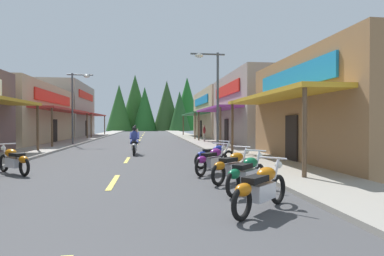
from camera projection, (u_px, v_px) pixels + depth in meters
ground at (139, 142)px, 29.42m from camera, size 9.11×87.59×0.10m
sidewalk_left at (74, 142)px, 28.62m from camera, size 2.73×87.59×0.12m
sidewalk_right at (200, 141)px, 30.21m from camera, size 2.73×87.59×0.12m
centerline_dashes at (140, 140)px, 32.11m from camera, size 0.16×60.80×0.01m
storefront_left_middle at (8, 114)px, 26.77m from camera, size 9.49×13.92×5.08m
storefront_left_far at (51, 110)px, 40.19m from camera, size 10.76×12.28×6.86m
storefront_right_nearest at (375, 109)px, 14.11m from camera, size 9.84×9.60×4.78m
storefront_right_middle at (269, 110)px, 25.66m from camera, size 9.10×10.61×5.70m
storefront_right_far at (229, 114)px, 38.37m from camera, size 8.87×13.17×5.75m
streetlamp_left at (76, 98)px, 24.27m from camera, size 1.99×0.30×5.66m
streetlamp_right at (213, 87)px, 17.81m from camera, size 1.99×0.30×5.82m
motorcycle_parked_right_0 at (261, 187)px, 6.07m from camera, size 1.65×1.52×1.04m
motorcycle_parked_right_1 at (247, 173)px, 7.83m from camera, size 1.54×1.62×1.04m
motorcycle_parked_right_2 at (233, 166)px, 9.18m from camera, size 1.65×1.51×1.04m
motorcycle_parked_right_3 at (212, 160)px, 10.70m from camera, size 1.53×1.64×1.04m
motorcycle_parked_right_4 at (215, 155)px, 12.24m from camera, size 1.88×1.20×1.04m
motorcycle_parked_left_2 at (14, 160)px, 10.58m from camera, size 1.61×1.56×1.04m
rider_cruising_lead at (134, 143)px, 17.26m from camera, size 0.60×2.14×1.57m
rider_cruising_trailing at (135, 135)px, 29.00m from camera, size 0.60×2.14×1.57m
pedestrian_browsing at (204, 132)px, 27.87m from camera, size 0.34×0.56×1.63m
treeline_backdrop at (153, 106)px, 75.20m from camera, size 22.94×13.73×13.86m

